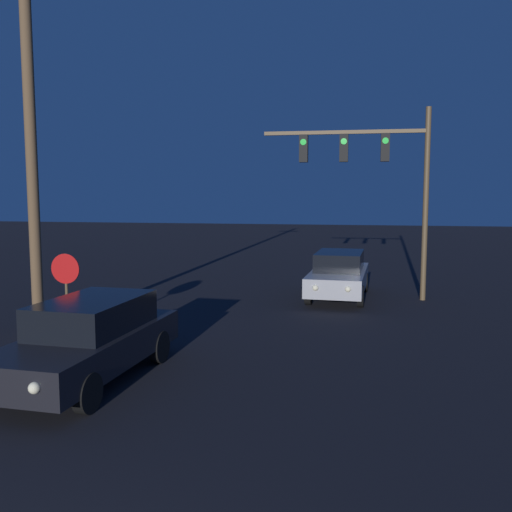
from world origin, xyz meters
The scene contains 5 objects.
car_near centered at (-2.28, 7.01, 0.80)m, with size 2.02×4.73×1.53m.
car_far centered at (1.94, 16.45, 0.80)m, with size 1.97×4.72×1.53m.
traffic_signal_mast centered at (3.11, 16.51, 4.28)m, with size 5.37×0.30×6.22m.
stop_sign centered at (-4.08, 9.44, 1.46)m, with size 0.70×0.07×2.10m.
utility_pole centered at (-5.34, 10.26, 4.77)m, with size 1.76×0.28×9.21m.
Camera 1 is at (2.71, -2.64, 3.52)m, focal length 40.00 mm.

